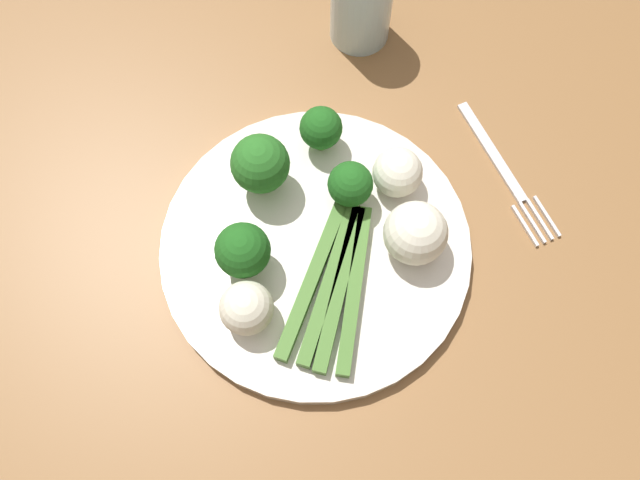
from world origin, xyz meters
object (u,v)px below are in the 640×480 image
at_px(broccoli_front, 350,185).
at_px(cauliflower_back_right, 397,172).
at_px(broccoli_right, 260,164).
at_px(cauliflower_near_center, 415,233).
at_px(asparagus_bundle, 333,284).
at_px(broccoli_outer_edge, 321,128).
at_px(fork, 505,172).
at_px(cauliflower_back, 246,308).
at_px(broccoli_front_left, 243,251).
at_px(dining_table, 319,291).
at_px(plate, 320,245).

height_order(broccoli_front, cauliflower_back_right, broccoli_front).
height_order(broccoli_right, cauliflower_near_center, broccoli_right).
distance_m(asparagus_bundle, broccoli_outer_edge, 0.15).
distance_m(broccoli_outer_edge, fork, 0.18).
bearing_deg(fork, asparagus_bundle, -78.61).
distance_m(cauliflower_back, fork, 0.28).
bearing_deg(broccoli_front_left, cauliflower_near_center, 169.86).
relative_size(dining_table, cauliflower_back_right, 28.75).
distance_m(plate, fork, 0.20).
bearing_deg(broccoli_outer_edge, cauliflower_back_right, 130.88).
height_order(broccoli_right, fork, broccoli_right).
height_order(broccoli_front_left, fork, broccoli_front_left).
distance_m(broccoli_outer_edge, cauliflower_back_right, 0.08).
bearing_deg(broccoli_right, asparagus_bundle, 105.20).
distance_m(dining_table, asparagus_bundle, 0.12).
height_order(cauliflower_back_right, cauliflower_near_center, cauliflower_near_center).
bearing_deg(broccoli_front, broccoli_outer_edge, -83.23).
distance_m(plate, broccoli_front, 0.06).
distance_m(broccoli_front_left, cauliflower_back_right, 0.16).
xyz_separation_m(cauliflower_back_right, cauliflower_back, (0.16, 0.08, 0.00)).
bearing_deg(asparagus_bundle, fork, 140.39).
bearing_deg(broccoli_front_left, cauliflower_back, 77.67).
height_order(asparagus_bundle, broccoli_right, broccoli_right).
bearing_deg(cauliflower_back_right, cauliflower_near_center, 83.75).
height_order(broccoli_right, cauliflower_back_right, broccoli_right).
xyz_separation_m(broccoli_front, fork, (-0.16, 0.01, -0.04)).
distance_m(plate, broccoli_right, 0.09).
bearing_deg(broccoli_right, cauliflower_back, 69.12).
bearing_deg(cauliflower_near_center, cauliflower_back, 7.24).
xyz_separation_m(broccoli_front, cauliflower_back, (0.12, 0.08, -0.01)).
height_order(broccoli_front, broccoli_front_left, broccoli_front_left).
bearing_deg(cauliflower_near_center, broccoli_outer_edge, -69.47).
bearing_deg(fork, cauliflower_back, -82.85).
bearing_deg(plate, broccoli_right, -65.39).
distance_m(dining_table, broccoli_outer_edge, 0.18).
bearing_deg(broccoli_front, plate, 41.03).
height_order(broccoli_outer_edge, fork, broccoli_outer_edge).
bearing_deg(asparagus_bundle, broccoli_right, -132.79).
relative_size(dining_table, broccoli_outer_edge, 26.87).
distance_m(cauliflower_back_right, fork, 0.12).
height_order(asparagus_bundle, fork, asparagus_bundle).
bearing_deg(asparagus_bundle, cauliflower_near_center, 133.59).
xyz_separation_m(broccoli_right, cauliflower_back, (0.05, 0.12, -0.01)).
xyz_separation_m(dining_table, broccoli_front, (-0.04, -0.04, 0.14)).
relative_size(broccoli_outer_edge, cauliflower_back, 1.07).
bearing_deg(asparagus_bundle, plate, -150.09).
distance_m(plate, broccoli_outer_edge, 0.11).
bearing_deg(broccoli_right, broccoli_front, 151.75).
distance_m(dining_table, broccoli_right, 0.17).
height_order(dining_table, cauliflower_back, cauliflower_back).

